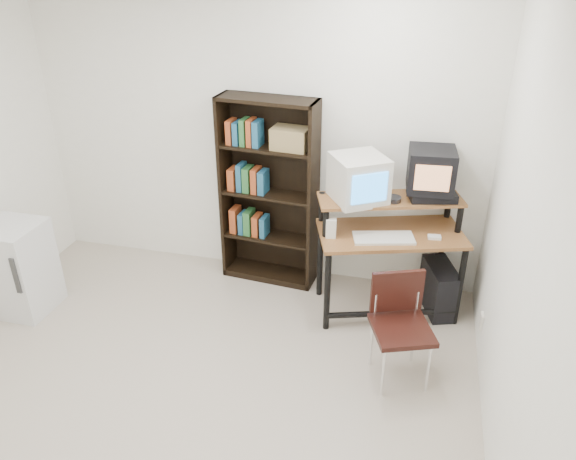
% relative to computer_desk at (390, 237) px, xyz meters
% --- Properties ---
extents(floor, '(4.00, 4.00, 0.01)m').
position_rel_computer_desk_xyz_m(floor, '(-1.24, -1.59, -0.69)').
color(floor, beige).
rests_on(floor, ground).
extents(back_wall, '(4.00, 0.01, 2.60)m').
position_rel_computer_desk_xyz_m(back_wall, '(-1.24, 0.41, 0.62)').
color(back_wall, white).
rests_on(back_wall, floor).
extents(right_wall, '(0.01, 4.00, 2.60)m').
position_rel_computer_desk_xyz_m(right_wall, '(0.76, -1.59, 0.62)').
color(right_wall, white).
rests_on(right_wall, floor).
extents(computer_desk, '(1.26, 0.89, 0.98)m').
position_rel_computer_desk_xyz_m(computer_desk, '(0.00, 0.00, 0.00)').
color(computer_desk, '#925C2F').
rests_on(computer_desk, floor).
extents(crt_monitor, '(0.53, 0.53, 0.37)m').
position_rel_computer_desk_xyz_m(crt_monitor, '(-0.28, 0.01, 0.47)').
color(crt_monitor, silver).
rests_on(crt_monitor, computer_desk).
extents(vcr, '(0.41, 0.34, 0.08)m').
position_rel_computer_desk_xyz_m(vcr, '(0.29, 0.17, 0.33)').
color(vcr, black).
rests_on(vcr, computer_desk).
extents(crt_tv, '(0.38, 0.38, 0.33)m').
position_rel_computer_desk_xyz_m(crt_tv, '(0.26, 0.18, 0.54)').
color(crt_tv, black).
rests_on(crt_tv, vcr).
extents(cd_spindle, '(0.13, 0.13, 0.05)m').
position_rel_computer_desk_xyz_m(cd_spindle, '(-0.00, 0.03, 0.31)').
color(cd_spindle, '#26262B').
rests_on(cd_spindle, computer_desk).
extents(keyboard, '(0.51, 0.32, 0.03)m').
position_rel_computer_desk_xyz_m(keyboard, '(-0.04, -0.15, 0.06)').
color(keyboard, silver).
rests_on(keyboard, computer_desk).
extents(mousepad, '(0.23, 0.20, 0.01)m').
position_rel_computer_desk_xyz_m(mousepad, '(0.33, -0.04, 0.04)').
color(mousepad, black).
rests_on(mousepad, computer_desk).
extents(mouse, '(0.11, 0.07, 0.03)m').
position_rel_computer_desk_xyz_m(mouse, '(0.34, -0.04, 0.06)').
color(mouse, white).
rests_on(mouse, mousepad).
extents(desk_speaker, '(0.09, 0.09, 0.17)m').
position_rel_computer_desk_xyz_m(desk_speaker, '(-0.45, -0.21, 0.12)').
color(desk_speaker, silver).
rests_on(desk_speaker, computer_desk).
extents(pc_tower, '(0.33, 0.49, 0.42)m').
position_rel_computer_desk_xyz_m(pc_tower, '(0.44, 0.07, -0.47)').
color(pc_tower, black).
rests_on(pc_tower, floor).
extents(school_chair, '(0.51, 0.51, 0.79)m').
position_rel_computer_desk_xyz_m(school_chair, '(0.15, -0.79, -0.20)').
color(school_chair, black).
rests_on(school_chair, floor).
extents(bookshelf, '(0.86, 0.36, 1.68)m').
position_rel_computer_desk_xyz_m(bookshelf, '(-1.08, 0.26, 0.19)').
color(bookshelf, black).
rests_on(bookshelf, floor).
extents(mini_fridge, '(0.47, 0.48, 0.78)m').
position_rel_computer_desk_xyz_m(mini_fridge, '(-2.96, -0.75, -0.29)').
color(mini_fridge, silver).
rests_on(mini_fridge, floor).
extents(wall_outlet, '(0.02, 0.08, 0.12)m').
position_rel_computer_desk_xyz_m(wall_outlet, '(0.74, -0.44, -0.38)').
color(wall_outlet, beige).
rests_on(wall_outlet, right_wall).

